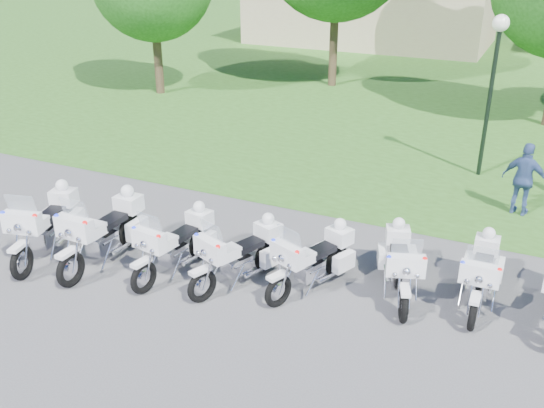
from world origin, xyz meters
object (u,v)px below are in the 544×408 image
at_px(motorcycle_3, 241,253).
at_px(bystander_c, 524,180).
at_px(motorcycle_2, 177,242).
at_px(motorcycle_5, 400,263).
at_px(motorcycle_4, 314,259).
at_px(motorcycle_1, 105,230).
at_px(lamp_post, 496,58).
at_px(motorcycle_6, 481,272).
at_px(motorcycle_0, 47,223).

height_order(motorcycle_3, bystander_c, bystander_c).
xyz_separation_m(motorcycle_2, motorcycle_5, (4.25, 1.10, -0.02)).
distance_m(motorcycle_2, motorcycle_4, 2.78).
relative_size(motorcycle_1, lamp_post, 0.59).
xyz_separation_m(motorcycle_1, motorcycle_6, (7.25, 1.69, -0.10)).
bearing_deg(motorcycle_6, motorcycle_1, 11.57).
distance_m(motorcycle_6, lamp_post, 7.31).
bearing_deg(motorcycle_2, motorcycle_3, -165.33).
bearing_deg(motorcycle_1, motorcycle_2, -169.27).
distance_m(motorcycle_0, motorcycle_3, 4.32).
bearing_deg(motorcycle_3, motorcycle_0, 30.34).
bearing_deg(motorcycle_5, motorcycle_2, -4.74).
relative_size(motorcycle_1, motorcycle_3, 1.17).
relative_size(motorcycle_3, motorcycle_4, 1.02).
bearing_deg(motorcycle_1, motorcycle_5, -166.00).
height_order(motorcycle_4, bystander_c, bystander_c).
height_order(motorcycle_3, motorcycle_4, motorcycle_3).
xyz_separation_m(motorcycle_1, motorcycle_5, (5.81, 1.37, -0.09)).
relative_size(motorcycle_5, motorcycle_6, 0.98).
relative_size(motorcycle_0, motorcycle_4, 1.15).
bearing_deg(motorcycle_6, lamp_post, -84.00).
distance_m(motorcycle_4, motorcycle_5, 1.61).
bearing_deg(lamp_post, motorcycle_6, -82.47).
height_order(motorcycle_2, motorcycle_4, motorcycle_2).
bearing_deg(motorcycle_4, motorcycle_1, 33.38).
xyz_separation_m(motorcycle_3, motorcycle_6, (4.32, 1.26, -0.03)).
relative_size(motorcycle_3, motorcycle_6, 0.99).
bearing_deg(motorcycle_6, motorcycle_4, 14.17).
height_order(motorcycle_0, motorcycle_4, motorcycle_0).
bearing_deg(motorcycle_1, lamp_post, -126.32).
bearing_deg(motorcycle_4, bystander_c, -100.29).
xyz_separation_m(motorcycle_6, bystander_c, (0.37, 4.42, 0.28)).
distance_m(motorcycle_3, motorcycle_5, 3.03).
bearing_deg(motorcycle_0, motorcycle_3, 174.90).
distance_m(motorcycle_1, lamp_post, 10.87).
distance_m(motorcycle_2, motorcycle_6, 5.86).
distance_m(motorcycle_1, motorcycle_3, 2.96).
xyz_separation_m(motorcycle_4, motorcycle_6, (2.96, 0.83, -0.01)).
height_order(motorcycle_0, lamp_post, lamp_post).
bearing_deg(motorcycle_2, lamp_post, -111.94).
bearing_deg(lamp_post, motorcycle_4, -105.30).
bearing_deg(motorcycle_4, motorcycle_3, 39.74).
relative_size(motorcycle_0, bystander_c, 1.37).
bearing_deg(motorcycle_0, motorcycle_2, 176.22).
xyz_separation_m(motorcycle_5, motorcycle_6, (1.43, 0.31, -0.01)).
bearing_deg(lamp_post, motorcycle_0, -131.57).
bearing_deg(motorcycle_1, motorcycle_6, -166.20).
bearing_deg(motorcycle_6, motorcycle_3, 14.78).
relative_size(motorcycle_0, motorcycle_1, 0.96).
height_order(motorcycle_1, motorcycle_2, motorcycle_1).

